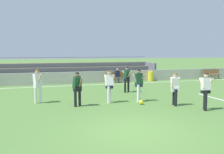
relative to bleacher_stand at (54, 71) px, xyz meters
The scene contains 17 objects.
ground_plane 14.68m from the bleacher_stand, 83.59° to the right, with size 160.00×160.00×0.00m, color #517A38.
field_line_sideline 3.78m from the bleacher_stand, 63.60° to the right, with size 44.00×0.12×0.01m, color white.
field_line_penalty_mark 14.02m from the bleacher_stand, 54.49° to the right, with size 0.12×4.40×0.01m, color white.
sideline_wall 2.66m from the bleacher_stand, 51.63° to the right, with size 48.00×0.16×0.96m, color #BCB7AD.
bleacher_stand is the anchor object (origin of this frame).
bench_far_left 5.62m from the bleacher_stand, 26.62° to the right, with size 1.80×0.40×0.90m.
bench_near_wall_gap 14.80m from the bleacher_stand, ahead, with size 1.80×0.40×0.90m.
trash_bin 8.57m from the bleacher_stand, 15.66° to the right, with size 0.48×0.48×0.83m, color yellow.
spectator_seated 5.66m from the bleacher_stand, 27.67° to the right, with size 0.36×0.42×1.21m.
player_dark_challenging 10.87m from the bleacher_stand, 70.39° to the right, with size 0.45×0.62×1.71m.
player_white_dropping_back 12.65m from the bleacher_stand, 67.00° to the right, with size 0.59×0.41×1.61m.
player_dark_deep_cover 10.42m from the bleacher_stand, 87.79° to the right, with size 0.47×0.59×1.65m.
player_white_on_ball 14.08m from the bleacher_stand, 65.93° to the right, with size 0.48×0.50×1.70m.
player_white_trailing_run 9.21m from the bleacher_stand, 98.77° to the right, with size 0.48×0.59×1.73m.
player_dark_overlapping 8.40m from the bleacher_stand, 61.08° to the right, with size 0.50×0.70×1.66m.
player_white_wide_left 10.28m from the bleacher_stand, 78.27° to the right, with size 0.44×0.46×1.67m.
soccer_ball 11.51m from the bleacher_stand, 72.36° to the right, with size 0.22×0.22×0.22m, color yellow.
Camera 1 is at (-2.99, -7.20, 2.62)m, focal length 38.69 mm.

